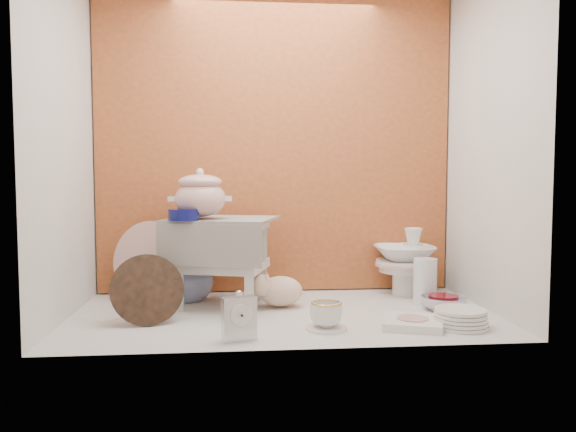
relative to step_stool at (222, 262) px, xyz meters
name	(u,v)px	position (x,y,z in m)	size (l,w,h in m)	color
ground	(284,314)	(0.27, -0.19, -0.20)	(1.80, 1.80, 0.00)	silver
niche_shell	(280,100)	(0.27, -0.01, 0.73)	(1.86, 1.03, 1.53)	#BD5C2F
step_stool	(222,262)	(0.00, 0.00, 0.00)	(0.46, 0.39, 0.40)	silver
soup_tureen	(200,194)	(-0.09, -0.06, 0.31)	(0.26, 0.26, 0.22)	white
cobalt_bowl	(184,215)	(-0.16, -0.12, 0.23)	(0.13, 0.13, 0.05)	#0A0E50
floral_platter	(148,261)	(-0.35, 0.13, -0.01)	(0.38, 0.09, 0.38)	white
blue_white_vase	(188,274)	(-0.16, 0.12, -0.08)	(0.24, 0.24, 0.25)	silver
lacquer_tray	(147,290)	(-0.29, -0.29, -0.06)	(0.29, 0.13, 0.27)	black
mantel_clock	(239,316)	(0.07, -0.56, -0.11)	(0.12, 0.04, 0.18)	silver
plush_pig	(280,291)	(0.26, -0.06, -0.12)	(0.26, 0.18, 0.15)	beige
teacup_saucer	(326,328)	(0.41, -0.45, -0.20)	(0.16, 0.16, 0.01)	white
gold_rim_teacup	(326,314)	(0.41, -0.45, -0.14)	(0.13, 0.13, 0.10)	white
lattice_dish	(412,323)	(0.75, -0.44, -0.19)	(0.22, 0.22, 0.03)	white
dinner_plate_stack	(460,318)	(0.93, -0.47, -0.16)	(0.21, 0.21, 0.07)	white
crystal_bowl	(443,303)	(0.97, -0.19, -0.17)	(0.20, 0.20, 0.06)	silver
clear_glass_vase	(425,281)	(0.93, -0.06, -0.09)	(0.11, 0.11, 0.21)	silver
porcelain_tower	(404,261)	(0.90, 0.15, -0.03)	(0.29, 0.29, 0.34)	white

